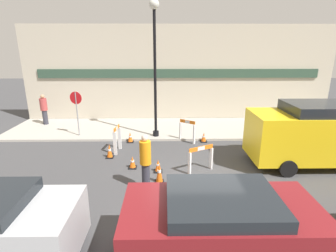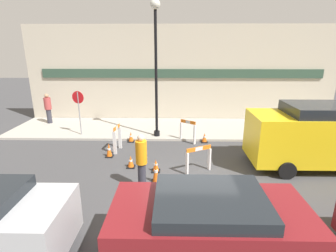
{
  "view_description": "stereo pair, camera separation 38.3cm",
  "coord_description": "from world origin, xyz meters",
  "px_view_note": "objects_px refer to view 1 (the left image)",
  "views": [
    {
      "loc": [
        -0.85,
        -7.15,
        4.31
      ],
      "look_at": [
        -0.69,
        3.68,
        1.0
      ],
      "focal_mm": 28.0,
      "sensor_mm": 36.0,
      "label": 1
    },
    {
      "loc": [
        -0.46,
        -7.15,
        4.31
      ],
      "look_at": [
        -0.69,
        3.68,
        1.0
      ],
      "focal_mm": 28.0,
      "sensor_mm": 36.0,
      "label": 2
    }
  ],
  "objects_px": {
    "stop_sign": "(77,106)",
    "work_van": "(325,132)",
    "person_pedestrian": "(44,109)",
    "parked_car_1": "(220,225)",
    "streetlamp_post": "(155,54)",
    "person_worker": "(145,161)"
  },
  "relations": [
    {
      "from": "person_pedestrian",
      "to": "parked_car_1",
      "type": "relative_size",
      "value": 0.44
    },
    {
      "from": "stop_sign",
      "to": "work_van",
      "type": "distance_m",
      "value": 10.58
    },
    {
      "from": "person_worker",
      "to": "work_van",
      "type": "height_order",
      "value": "work_van"
    },
    {
      "from": "streetlamp_post",
      "to": "person_pedestrian",
      "type": "relative_size",
      "value": 3.65
    },
    {
      "from": "stop_sign",
      "to": "streetlamp_post",
      "type": "bearing_deg",
      "value": -170.68
    },
    {
      "from": "work_van",
      "to": "person_worker",
      "type": "bearing_deg",
      "value": -165.03
    },
    {
      "from": "person_pedestrian",
      "to": "work_van",
      "type": "relative_size",
      "value": 0.31
    },
    {
      "from": "stop_sign",
      "to": "person_pedestrian",
      "type": "distance_m",
      "value": 3.22
    },
    {
      "from": "streetlamp_post",
      "to": "parked_car_1",
      "type": "xyz_separation_m",
      "value": [
        1.52,
        -7.75,
        -3.08
      ]
    },
    {
      "from": "parked_car_1",
      "to": "work_van",
      "type": "bearing_deg",
      "value": 44.19
    },
    {
      "from": "work_van",
      "to": "stop_sign",
      "type": "bearing_deg",
      "value": 162.31
    },
    {
      "from": "streetlamp_post",
      "to": "parked_car_1",
      "type": "bearing_deg",
      "value": -78.9
    },
    {
      "from": "parked_car_1",
      "to": "work_van",
      "type": "relative_size",
      "value": 0.72
    },
    {
      "from": "stop_sign",
      "to": "person_worker",
      "type": "bearing_deg",
      "value": 137.23
    },
    {
      "from": "stop_sign",
      "to": "parked_car_1",
      "type": "height_order",
      "value": "stop_sign"
    },
    {
      "from": "streetlamp_post",
      "to": "stop_sign",
      "type": "xyz_separation_m",
      "value": [
        -3.77,
        0.12,
        -2.43
      ]
    },
    {
      "from": "stop_sign",
      "to": "work_van",
      "type": "height_order",
      "value": "work_van"
    },
    {
      "from": "person_pedestrian",
      "to": "work_van",
      "type": "distance_m",
      "value": 13.59
    },
    {
      "from": "person_worker",
      "to": "streetlamp_post",
      "type": "bearing_deg",
      "value": 11.78
    },
    {
      "from": "person_worker",
      "to": "parked_car_1",
      "type": "distance_m",
      "value": 3.38
    },
    {
      "from": "stop_sign",
      "to": "parked_car_1",
      "type": "distance_m",
      "value": 9.5
    },
    {
      "from": "person_worker",
      "to": "work_van",
      "type": "bearing_deg",
      "value": -61.29
    }
  ]
}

